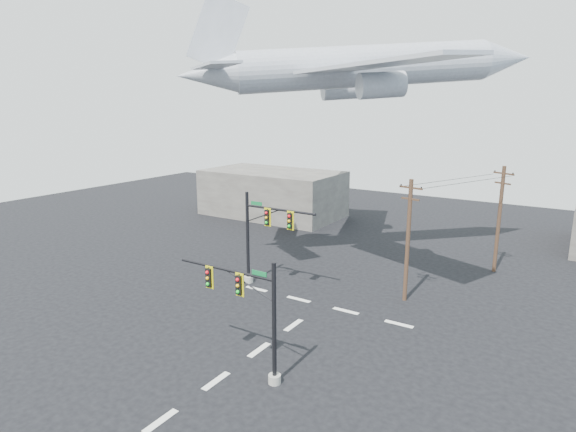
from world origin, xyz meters
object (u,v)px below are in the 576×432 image
Objects in this scene: signal_mast_far at (261,238)px; airliner at (363,67)px; signal_mast_near at (252,314)px; utility_pole_a at (408,239)px; utility_pole_b at (499,217)px.

airliner is (4.67, 8.55, 13.54)m from signal_mast_far.
utility_pole_a is (3.52, 14.73, 1.22)m from signal_mast_near.
utility_pole_b is at bearing 42.02° from signal_mast_far.
signal_mast_near is 13.58m from signal_mast_far.
airliner is (-6.34, 5.12, 12.77)m from utility_pole_a.
utility_pole_b is (8.12, 25.39, 1.30)m from signal_mast_near.
signal_mast_far is 0.29× the size of airliner.
airliner is at bearing 98.10° from signal_mast_near.
signal_mast_far is at bearing -149.89° from utility_pole_a.
airliner reaches higher than utility_pole_b.
signal_mast_far is 21.05m from utility_pole_b.
utility_pole_a is at bearing -81.70° from airliner.
utility_pole_a is (11.02, 3.43, 0.77)m from signal_mast_far.
signal_mast_near is 0.26× the size of airliner.
utility_pole_b is 17.65m from airliner.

